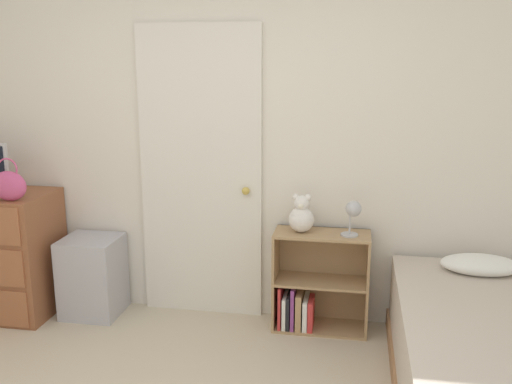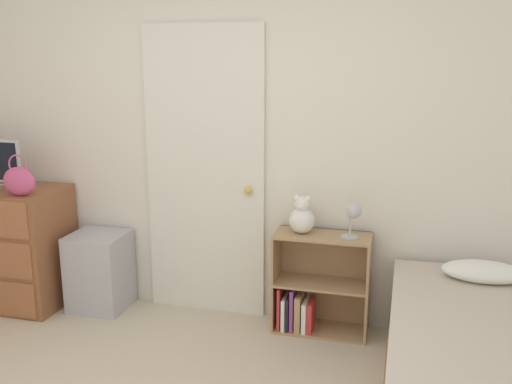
{
  "view_description": "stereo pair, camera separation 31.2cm",
  "coord_description": "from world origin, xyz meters",
  "views": [
    {
      "loc": [
        0.94,
        -1.91,
        1.87
      ],
      "look_at": [
        0.3,
        1.72,
        0.99
      ],
      "focal_mm": 40.0,
      "sensor_mm": 36.0,
      "label": 1
    },
    {
      "loc": [
        1.24,
        -1.84,
        1.87
      ],
      "look_at": [
        0.3,
        1.72,
        0.99
      ],
      "focal_mm": 40.0,
      "sensor_mm": 36.0,
      "label": 2
    }
  ],
  "objects": [
    {
      "name": "handbag",
      "position": [
        -1.36,
        1.5,
        1.02
      ],
      "size": [
        0.25,
        0.11,
        0.3
      ],
      "color": "#C64C7F",
      "rests_on": "dresser"
    },
    {
      "name": "wall_back",
      "position": [
        0.0,
        2.0,
        1.27
      ],
      "size": [
        10.0,
        0.06,
        2.55
      ],
      "color": "silver",
      "rests_on": "ground_plane"
    },
    {
      "name": "desk_lamp",
      "position": [
        0.94,
        1.77,
        0.87
      ],
      "size": [
        0.13,
        0.13,
        0.24
      ],
      "color": "#B2B2B7",
      "rests_on": "bookshelf"
    },
    {
      "name": "bed",
      "position": [
        1.75,
        1.04,
        0.27
      ],
      "size": [
        1.1,
        1.85,
        0.64
      ],
      "color": "#996B47",
      "rests_on": "ground_plane"
    },
    {
      "name": "storage_bin",
      "position": [
        -0.94,
        1.76,
        0.29
      ],
      "size": [
        0.4,
        0.38,
        0.58
      ],
      "color": "#ADADB7",
      "rests_on": "ground_plane"
    },
    {
      "name": "teddy_bear",
      "position": [
        0.59,
        1.81,
        0.82
      ],
      "size": [
        0.17,
        0.17,
        0.27
      ],
      "color": "silver",
      "rests_on": "bookshelf"
    },
    {
      "name": "bookshelf",
      "position": [
        0.68,
        1.82,
        0.28
      ],
      "size": [
        0.65,
        0.29,
        0.7
      ],
      "color": "tan",
      "rests_on": "ground_plane"
    },
    {
      "name": "door_closed",
      "position": [
        -0.15,
        1.95,
        1.05
      ],
      "size": [
        0.88,
        0.09,
        2.09
      ],
      "color": "silver",
      "rests_on": "ground_plane"
    }
  ]
}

